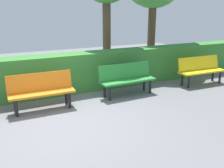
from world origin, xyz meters
TOP-DOWN VIEW (x-y plane):
  - ground_plane at (0.00, 0.00)m, footprint 19.19×19.19m
  - bench_yellow at (-4.77, -0.86)m, footprint 1.58×0.54m
  - bench_green at (-2.16, -0.98)m, footprint 1.59×0.48m
  - bench_orange at (0.15, -0.95)m, footprint 1.51×0.47m
  - hedge_row at (-1.08, -1.92)m, footprint 15.19×0.65m

SIDE VIEW (x-z plane):
  - ground_plane at x=0.00m, z-range 0.00..0.00m
  - bench_orange at x=0.15m, z-range 0.05..0.91m
  - bench_yellow at x=-4.77m, z-range 0.05..0.91m
  - bench_green at x=-2.16m, z-range 0.05..0.91m
  - hedge_row at x=-1.08m, z-range 0.00..1.10m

